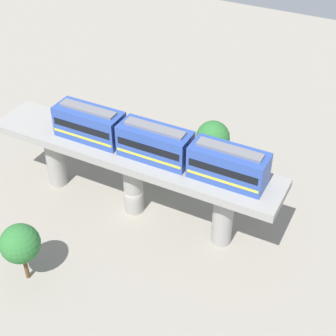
{
  "coord_description": "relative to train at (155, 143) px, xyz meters",
  "views": [
    {
      "loc": [
        32.21,
        20.45,
        34.47
      ],
      "look_at": [
        -2.5,
        2.5,
        4.4
      ],
      "focal_mm": 54.41,
      "sensor_mm": 36.0,
      "label": 1
    }
  ],
  "objects": [
    {
      "name": "parked_car_white",
      "position": [
        -7.95,
        6.8,
        -8.13
      ],
      "size": [
        2.42,
        4.43,
        1.76
      ],
      "rotation": [
        0.0,
        0.0,
        0.15
      ],
      "color": "white",
      "rests_on": "ground"
    },
    {
      "name": "tree_near_viaduct",
      "position": [
        -6.16,
        -3.05,
        -4.94
      ],
      "size": [
        3.7,
        3.7,
        5.8
      ],
      "color": "brown",
      "rests_on": "ground"
    },
    {
      "name": "viaduct",
      "position": [
        0.0,
        -2.5,
        -3.29
      ],
      "size": [
        5.2,
        28.85,
        7.34
      ],
      "color": "#999691",
      "rests_on": "ground"
    },
    {
      "name": "ground_plane",
      "position": [
        0.0,
        -2.5,
        -8.87
      ],
      "size": [
        120.0,
        120.0,
        0.0
      ],
      "primitive_type": "plane",
      "color": "gray"
    },
    {
      "name": "train",
      "position": [
        0.0,
        0.0,
        0.0
      ],
      "size": [
        2.64,
        20.5,
        3.24
      ],
      "color": "#2D4CA5",
      "rests_on": "viaduct"
    },
    {
      "name": "tree_mid_lot",
      "position": [
        11.79,
        -6.28,
        -4.78
      ],
      "size": [
        3.37,
        3.37,
        5.81
      ],
      "color": "brown",
      "rests_on": "ground"
    },
    {
      "name": "tree_far_corner",
      "position": [
        -10.45,
        1.35,
        -5.27
      ],
      "size": [
        3.68,
        3.68,
        5.46
      ],
      "color": "brown",
      "rests_on": "ground"
    },
    {
      "name": "parked_car_silver",
      "position": [
        -6.51,
        -11.62,
        -8.13
      ],
      "size": [
        1.86,
        4.23,
        1.76
      ],
      "rotation": [
        0.0,
        0.0,
        0.02
      ],
      "color": "#B2B5BA",
      "rests_on": "ground"
    }
  ]
}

